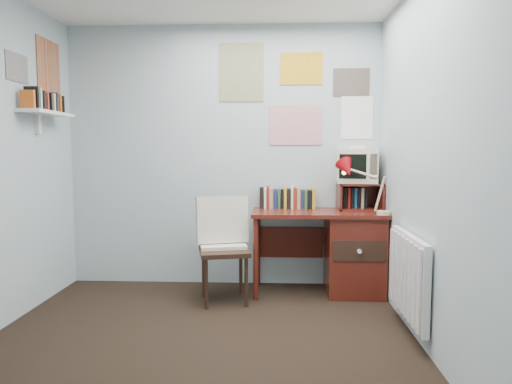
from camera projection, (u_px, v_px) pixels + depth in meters
The scene contains 13 objects.
ground at pixel (191, 365), 2.79m from camera, with size 3.50×3.50×0.00m, color black.
back_wall at pixel (223, 157), 4.42m from camera, with size 3.00×0.02×2.50m, color #A8B9C0.
right_wall at pixel (448, 161), 2.61m from camera, with size 0.02×3.50×2.50m, color #A8B9C0.
desk at pixel (347, 249), 4.18m from camera, with size 1.20×0.55×0.76m.
desk_chair at pixel (224, 252), 3.92m from camera, with size 0.45×0.43×0.88m, color black.
desk_lamp at pixel (384, 190), 3.89m from camera, with size 0.30×0.26×0.43m, color #AC0B14.
tv_riser at pixel (359, 196), 4.24m from camera, with size 0.40×0.30×0.25m, color maroon.
crt_tv at pixel (357, 164), 4.23m from camera, with size 0.36×0.33×0.34m, color beige.
book_row at pixel (291, 197), 4.33m from camera, with size 0.60×0.14×0.22m, color maroon.
radiator at pixel (409, 276), 3.24m from camera, with size 0.09×0.80×0.60m, color white.
wall_shelf at pixel (47, 113), 3.80m from camera, with size 0.20×0.62×0.24m, color white.
posters_back at pixel (296, 93), 4.33m from camera, with size 1.20×0.01×0.90m, color white.
posters_left at pixel (34, 67), 3.77m from camera, with size 0.01×0.70×0.60m, color white.
Camera 1 is at (0.52, -2.66, 1.31)m, focal length 32.00 mm.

